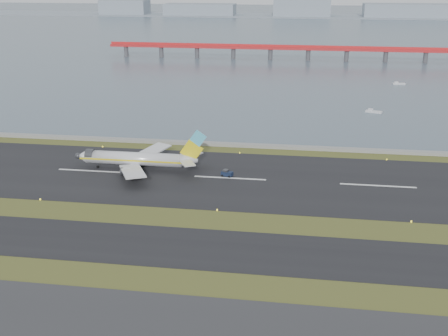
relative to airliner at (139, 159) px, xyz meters
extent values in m
plane|color=#3A4719|center=(26.77, -32.74, -3.46)|extent=(1000.00, 1000.00, 0.00)
cube|color=black|center=(26.77, -44.74, -3.41)|extent=(1000.00, 18.00, 0.10)
cube|color=black|center=(26.77, -2.74, -3.41)|extent=(1000.00, 45.00, 0.10)
cube|color=gray|center=(26.77, 27.26, -2.96)|extent=(1000.00, 2.50, 1.00)
cube|color=#435260|center=(26.77, 427.26, -3.46)|extent=(1400.00, 800.00, 1.30)
cube|color=red|center=(46.77, 217.26, 4.04)|extent=(260.00, 5.00, 1.60)
cube|color=red|center=(46.77, 217.26, 5.54)|extent=(260.00, 0.40, 1.40)
cylinder|color=#4C4C51|center=(-49.23, 217.26, -0.46)|extent=(2.80, 2.80, 7.00)
cylinder|color=#4C4C51|center=(46.77, 217.26, -0.46)|extent=(2.80, 2.80, 7.00)
cube|color=#8794A0|center=(26.77, 587.26, -3.46)|extent=(1400.00, 80.00, 1.00)
cube|color=#8794A0|center=(-193.23, 587.26, 5.54)|extent=(60.00, 35.00, 18.00)
cube|color=#8794A0|center=(-93.23, 587.26, 3.54)|extent=(90.00, 35.00, 14.00)
cube|color=#8794A0|center=(36.77, 587.26, 7.54)|extent=(70.00, 35.00, 22.00)
cube|color=#8794A0|center=(166.77, 587.26, 4.54)|extent=(110.00, 35.00, 16.00)
cylinder|color=silver|center=(-1.50, 0.00, 0.04)|extent=(28.00, 3.80, 3.80)
cone|color=silver|center=(-17.10, 0.00, 0.04)|extent=(3.20, 3.80, 3.80)
cone|color=silver|center=(14.70, 0.00, 0.34)|extent=(5.00, 3.80, 3.80)
cube|color=yellow|center=(-1.50, -1.92, 0.04)|extent=(31.00, 0.06, 0.45)
cube|color=yellow|center=(-1.50, 1.92, 0.04)|extent=(31.00, 0.06, 0.45)
cube|color=silver|center=(0.70, -8.50, -0.66)|extent=(11.31, 15.89, 1.66)
cube|color=silver|center=(0.70, 8.50, -0.66)|extent=(11.31, 15.89, 1.66)
cylinder|color=#333438|center=(-1.00, -6.00, -1.86)|extent=(4.20, 2.10, 2.10)
cylinder|color=#333438|center=(-1.00, 6.00, -1.86)|extent=(4.20, 2.10, 2.10)
cube|color=yellow|center=(15.50, 0.00, 3.24)|extent=(6.80, 0.35, 6.85)
cube|color=#51C1E6|center=(17.40, 0.00, 6.94)|extent=(4.85, 0.37, 4.90)
cube|color=silver|center=(15.00, -3.80, 0.84)|extent=(5.64, 6.80, 0.22)
cube|color=silver|center=(15.00, 3.80, 0.84)|extent=(5.64, 6.80, 0.22)
cylinder|color=black|center=(-12.50, 0.00, -3.01)|extent=(0.80, 0.28, 0.80)
cylinder|color=black|center=(0.00, -2.80, -2.91)|extent=(1.00, 0.38, 1.00)
cylinder|color=black|center=(0.00, 2.80, -2.91)|extent=(1.00, 0.38, 1.00)
cube|color=#131D36|center=(25.75, -1.37, -2.59)|extent=(3.48, 2.61, 1.16)
cube|color=#333438|center=(25.39, -1.25, -1.82)|extent=(1.73, 1.79, 0.68)
cylinder|color=black|center=(24.50, -1.78, -3.12)|extent=(0.73, 0.48, 0.68)
cylinder|color=black|center=(24.98, -0.31, -3.12)|extent=(0.73, 0.48, 0.68)
cylinder|color=black|center=(26.53, -2.43, -3.12)|extent=(0.73, 0.48, 0.68)
cylinder|color=black|center=(27.00, -0.96, -3.12)|extent=(0.73, 0.48, 0.68)
cube|color=silver|center=(74.13, 81.04, -3.09)|extent=(6.78, 4.16, 0.83)
cube|color=silver|center=(72.82, 81.52, -2.35)|extent=(2.25, 2.03, 0.83)
cube|color=silver|center=(92.79, 143.72, -3.11)|extent=(6.18, 2.23, 0.78)
cube|color=silver|center=(91.49, 143.65, -2.41)|extent=(1.81, 1.48, 0.78)
camera|label=1|loc=(46.40, -147.09, 51.06)|focal=45.00mm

